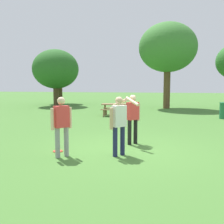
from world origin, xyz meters
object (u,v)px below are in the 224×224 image
at_px(person_catcher, 133,115).
at_px(tree_far_right, 168,48).
at_px(picnic_table_near, 115,107).
at_px(person_thrower, 62,123).
at_px(tree_broad_center, 56,69).
at_px(frisbee, 58,151).
at_px(tree_tall_left, 60,72).
at_px(person_bystander, 119,121).

relative_size(person_catcher, tree_far_right, 0.23).
relative_size(person_catcher, picnic_table_near, 0.89).
height_order(person_catcher, picnic_table_near, person_catcher).
distance_m(person_thrower, person_catcher, 2.54).
bearing_deg(person_thrower, tree_broad_center, 116.02).
relative_size(frisbee, tree_tall_left, 0.06).
bearing_deg(tree_tall_left, person_catcher, -58.34).
bearing_deg(frisbee, tree_broad_center, 115.64).
bearing_deg(person_catcher, tree_far_right, 86.44).
distance_m(person_thrower, tree_tall_left, 20.51).
bearing_deg(frisbee, picnic_table_near, 91.58).
bearing_deg(tree_far_right, tree_broad_center, 179.92).
xyz_separation_m(person_catcher, tree_broad_center, (-9.26, 13.65, 2.45)).
distance_m(tree_broad_center, tree_far_right, 10.24).
bearing_deg(picnic_table_near, frisbee, -88.42).
bearing_deg(person_catcher, person_bystander, -97.22).
bearing_deg(tree_broad_center, person_thrower, -63.98).
distance_m(person_thrower, frisbee, 1.10).
xyz_separation_m(person_bystander, picnic_table_near, (-2.08, 9.02, -0.40)).
height_order(picnic_table_near, tree_broad_center, tree_broad_center).
relative_size(picnic_table_near, tree_tall_left, 0.39).
distance_m(person_bystander, tree_broad_center, 17.79).
distance_m(picnic_table_near, tree_tall_left, 12.32).
relative_size(person_bystander, frisbee, 5.78).
distance_m(person_thrower, picnic_table_near, 9.52).
distance_m(person_catcher, person_bystander, 1.46).
distance_m(tree_tall_left, tree_far_right, 11.57).
bearing_deg(frisbee, person_thrower, -53.29).
bearing_deg(tree_tall_left, tree_broad_center, -71.86).
relative_size(tree_tall_left, tree_broad_center, 0.91).
height_order(person_bystander, picnic_table_near, person_bystander).
bearing_deg(tree_far_right, person_catcher, -93.56).
height_order(picnic_table_near, tree_far_right, tree_far_right).
relative_size(person_catcher, tree_broad_center, 0.31).
bearing_deg(person_bystander, tree_far_right, 86.09).
xyz_separation_m(person_bystander, tree_far_right, (1.03, 15.09, 4.06)).
relative_size(person_catcher, person_bystander, 1.00).
relative_size(person_thrower, person_bystander, 1.00).
bearing_deg(picnic_table_near, tree_tall_left, 131.47).
distance_m(frisbee, picnic_table_near, 9.03).
bearing_deg(person_thrower, picnic_table_near, 93.65).
bearing_deg(tree_broad_center, frisbee, -64.36).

